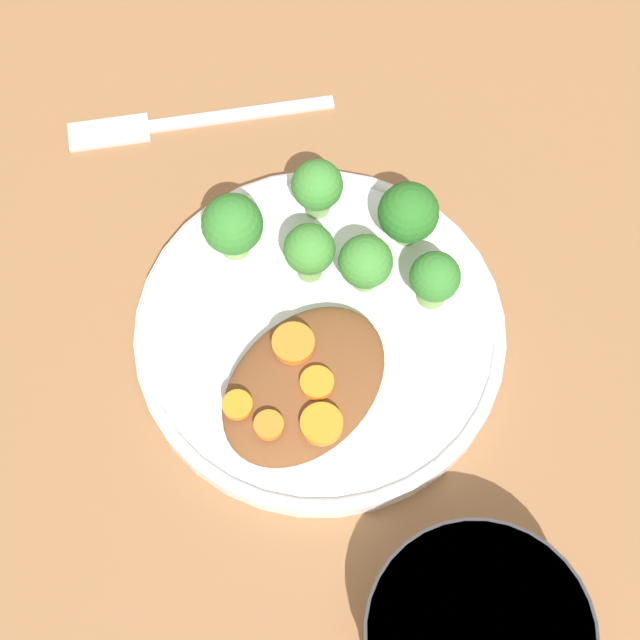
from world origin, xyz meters
The scene contains 16 objects.
ground_plane centered at (0.00, 0.00, 0.00)m, with size 4.00×4.00×0.00m, color #8C603D.
plate centered at (0.00, 0.00, 0.01)m, with size 0.25×0.25×0.02m.
dip_bowl centered at (0.10, 0.20, 0.03)m, with size 0.13×0.13×0.06m.
stew_mound centered at (0.04, 0.02, 0.03)m, with size 0.12×0.09×0.02m, color brown.
broccoli_floret_0 centered at (-0.05, 0.00, 0.04)m, with size 0.04×0.04×0.05m.
broccoli_floret_1 centered at (-0.07, -0.06, 0.04)m, with size 0.04×0.04×0.05m.
broccoli_floret_2 centered at (-0.01, -0.08, 0.05)m, with size 0.04×0.04×0.05m.
broccoli_floret_3 centered at (-0.07, 0.04, 0.04)m, with size 0.03×0.03×0.05m.
broccoli_floret_4 centered at (-0.03, -0.03, 0.04)m, with size 0.03×0.03×0.05m.
broccoli_floret_5 centered at (-0.09, 0.00, 0.05)m, with size 0.04×0.04×0.05m.
carrot_slice_0 centered at (0.04, 0.03, 0.04)m, with size 0.02×0.02×0.01m, color orange.
carrot_slice_1 centered at (0.08, 0.00, 0.04)m, with size 0.02×0.02×0.00m, color orange.
carrot_slice_2 centered at (0.08, 0.02, 0.04)m, with size 0.02×0.02×0.01m, color orange.
carrot_slice_3 centered at (0.03, 0.00, 0.04)m, with size 0.03×0.03×0.01m, color orange.
carrot_slice_4 centered at (0.06, 0.05, 0.04)m, with size 0.03×0.03×0.01m, color orange.
fork centered at (-0.06, -0.19, 0.00)m, with size 0.16×0.14×0.01m.
Camera 1 is at (0.22, 0.18, 0.66)m, focal length 60.00 mm.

